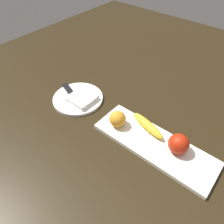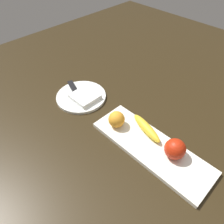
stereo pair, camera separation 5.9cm
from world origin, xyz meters
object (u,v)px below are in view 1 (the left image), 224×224
object	(u,v)px
banana	(148,125)
orange_near_apple	(118,119)
apple	(179,144)
folded_napkin	(82,98)
dinner_plate	(78,99)
knife	(70,91)
fruit_tray	(154,144)

from	to	relation	value
banana	orange_near_apple	distance (m)	0.12
apple	folded_napkin	bearing A→B (deg)	-177.31
folded_napkin	apple	bearing A→B (deg)	2.69
apple	banana	world-z (taller)	apple
banana	orange_near_apple	size ratio (longest dim) A/B	2.49
dinner_plate	folded_napkin	distance (m)	0.03
dinner_plate	knife	bearing A→B (deg)	177.23
apple	banana	xyz separation A→B (m)	(-0.13, 0.02, -0.02)
folded_napkin	knife	size ratio (longest dim) A/B	0.61
dinner_plate	knife	xyz separation A→B (m)	(-0.06, 0.00, 0.01)
fruit_tray	folded_napkin	world-z (taller)	folded_napkin
apple	banana	size ratio (longest dim) A/B	0.45
apple	dinner_plate	world-z (taller)	apple
fruit_tray	apple	world-z (taller)	apple
dinner_plate	folded_napkin	xyz separation A→B (m)	(0.03, -0.00, 0.02)
banana	dinner_plate	xyz separation A→B (m)	(-0.34, -0.04, -0.03)
banana	fruit_tray	bearing A→B (deg)	159.67
banana	knife	world-z (taller)	banana
knife	dinner_plate	bearing A→B (deg)	16.04
dinner_plate	folded_napkin	world-z (taller)	folded_napkin
orange_near_apple	dinner_plate	distance (m)	0.24
folded_napkin	knife	xyz separation A→B (m)	(-0.08, 0.00, -0.01)
banana	knife	xyz separation A→B (m)	(-0.40, -0.04, -0.02)
apple	folded_napkin	xyz separation A→B (m)	(-0.45, -0.02, -0.03)
banana	folded_napkin	world-z (taller)	banana
orange_near_apple	folded_napkin	size ratio (longest dim) A/B	0.58
dinner_plate	folded_napkin	size ratio (longest dim) A/B	2.05
orange_near_apple	knife	bearing A→B (deg)	176.21
fruit_tray	orange_near_apple	xyz separation A→B (m)	(-0.16, -0.02, 0.04)
fruit_tray	dinner_plate	bearing A→B (deg)	180.00
banana	apple	bearing A→B (deg)	-173.06
fruit_tray	dinner_plate	xyz separation A→B (m)	(-0.40, 0.00, -0.00)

